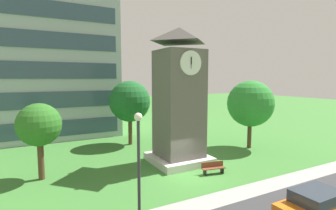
{
  "coord_description": "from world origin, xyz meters",
  "views": [
    {
      "loc": [
        -9.93,
        -15.42,
        7.16
      ],
      "look_at": [
        0.5,
        4.19,
        4.85
      ],
      "focal_mm": 27.68,
      "sensor_mm": 36.0,
      "label": 1
    }
  ],
  "objects_px": {
    "clock_tower": "(179,103)",
    "tree_near_tower": "(39,125)",
    "street_lamp": "(139,162)",
    "parked_car_orange": "(319,206)",
    "tree_streetside": "(130,101)",
    "tree_by_building": "(250,104)",
    "park_bench": "(213,168)"
  },
  "relations": [
    {
      "from": "clock_tower",
      "to": "tree_near_tower",
      "type": "bearing_deg",
      "value": 172.87
    },
    {
      "from": "street_lamp",
      "to": "parked_car_orange",
      "type": "xyz_separation_m",
      "value": [
        8.33,
        -2.98,
        -2.68
      ]
    },
    {
      "from": "street_lamp",
      "to": "tree_streetside",
      "type": "bearing_deg",
      "value": 71.6
    },
    {
      "from": "clock_tower",
      "to": "street_lamp",
      "type": "bearing_deg",
      "value": -129.73
    },
    {
      "from": "clock_tower",
      "to": "street_lamp",
      "type": "xyz_separation_m",
      "value": [
        -6.92,
        -8.33,
        -1.53
      ]
    },
    {
      "from": "street_lamp",
      "to": "parked_car_orange",
      "type": "height_order",
      "value": "street_lamp"
    },
    {
      "from": "tree_near_tower",
      "to": "tree_by_building",
      "type": "distance_m",
      "value": 19.28
    },
    {
      "from": "street_lamp",
      "to": "tree_near_tower",
      "type": "xyz_separation_m",
      "value": [
        -3.61,
        9.64,
        0.35
      ]
    },
    {
      "from": "tree_near_tower",
      "to": "tree_by_building",
      "type": "bearing_deg",
      "value": -2.35
    },
    {
      "from": "tree_by_building",
      "to": "parked_car_orange",
      "type": "height_order",
      "value": "tree_by_building"
    },
    {
      "from": "park_bench",
      "to": "parked_car_orange",
      "type": "relative_size",
      "value": 0.4
    },
    {
      "from": "park_bench",
      "to": "tree_streetside",
      "type": "bearing_deg",
      "value": 102.67
    },
    {
      "from": "tree_near_tower",
      "to": "clock_tower",
      "type": "bearing_deg",
      "value": -7.13
    },
    {
      "from": "park_bench",
      "to": "tree_near_tower",
      "type": "bearing_deg",
      "value": 156.82
    },
    {
      "from": "clock_tower",
      "to": "tree_by_building",
      "type": "relative_size",
      "value": 1.63
    },
    {
      "from": "tree_near_tower",
      "to": "tree_streetside",
      "type": "distance_m",
      "value": 10.94
    },
    {
      "from": "tree_by_building",
      "to": "parked_car_orange",
      "type": "bearing_deg",
      "value": -121.72
    },
    {
      "from": "clock_tower",
      "to": "park_bench",
      "type": "bearing_deg",
      "value": -75.82
    },
    {
      "from": "street_lamp",
      "to": "tree_streetside",
      "type": "relative_size",
      "value": 0.83
    },
    {
      "from": "tree_near_tower",
      "to": "tree_streetside",
      "type": "height_order",
      "value": "tree_streetside"
    },
    {
      "from": "tree_by_building",
      "to": "park_bench",
      "type": "bearing_deg",
      "value": -152.32
    },
    {
      "from": "parked_car_orange",
      "to": "park_bench",
      "type": "bearing_deg",
      "value": 93.75
    },
    {
      "from": "tree_near_tower",
      "to": "tree_by_building",
      "type": "relative_size",
      "value": 0.79
    },
    {
      "from": "park_bench",
      "to": "street_lamp",
      "type": "relative_size",
      "value": 0.33
    },
    {
      "from": "clock_tower",
      "to": "tree_streetside",
      "type": "bearing_deg",
      "value": 101.95
    },
    {
      "from": "tree_near_tower",
      "to": "parked_car_orange",
      "type": "xyz_separation_m",
      "value": [
        11.93,
        -12.63,
        -3.03
      ]
    },
    {
      "from": "park_bench",
      "to": "tree_streetside",
      "type": "xyz_separation_m",
      "value": [
        -2.52,
        11.2,
        4.22
      ]
    },
    {
      "from": "tree_near_tower",
      "to": "tree_by_building",
      "type": "height_order",
      "value": "tree_by_building"
    },
    {
      "from": "tree_by_building",
      "to": "parked_car_orange",
      "type": "relative_size",
      "value": 1.49
    },
    {
      "from": "park_bench",
      "to": "tree_streetside",
      "type": "distance_m",
      "value": 12.23
    },
    {
      "from": "parked_car_orange",
      "to": "tree_by_building",
      "type": "bearing_deg",
      "value": 58.28
    },
    {
      "from": "tree_near_tower",
      "to": "parked_car_orange",
      "type": "bearing_deg",
      "value": -46.61
    }
  ]
}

